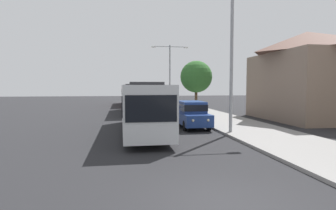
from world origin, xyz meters
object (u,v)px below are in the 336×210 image
white_suv (192,113)px  bus_lead (142,107)px  bus_middle (130,94)px  streetlamp_mid (170,70)px  bus_second_in_line (133,98)px  streetlamp_near (232,46)px  roadside_tree (196,77)px

white_suv → bus_lead: bearing=-155.9°
bus_middle → streetlamp_mid: size_ratio=1.45×
bus_second_in_line → bus_middle: (0.00, 13.21, 0.00)m
bus_middle → streetlamp_near: streetlamp_near is taller
bus_lead → white_suv: bus_lead is taller
bus_second_in_line → white_suv: (3.70, -11.83, -0.66)m
white_suv → streetlamp_mid: bearing=85.0°
bus_middle → streetlamp_mid: bearing=-46.8°
bus_lead → white_suv: bearing=24.1°
bus_second_in_line → streetlamp_near: size_ratio=1.22×
bus_lead → streetlamp_near: 6.74m
bus_lead → bus_second_in_line: bearing=90.0°
bus_lead → white_suv: size_ratio=2.50×
white_suv → bus_second_in_line: bearing=107.4°
bus_lead → streetlamp_near: (5.40, -1.45, 3.77)m
bus_second_in_line → bus_middle: same height
white_suv → roadside_tree: size_ratio=0.79×
bus_second_in_line → white_suv: bus_second_in_line is taller
bus_lead → roadside_tree: bearing=62.1°
streetlamp_mid → roadside_tree: size_ratio=1.48×
bus_second_in_line → white_suv: size_ratio=2.34×
bus_middle → streetlamp_mid: 8.67m
bus_middle → bus_lead: bearing=-90.0°
white_suv → roadside_tree: 12.91m
streetlamp_near → bus_second_in_line: bearing=109.9°
bus_second_in_line → roadside_tree: size_ratio=1.86×
bus_second_in_line → streetlamp_mid: size_ratio=1.26×
white_suv → streetlamp_mid: size_ratio=0.54×
white_suv → bus_middle: bearing=98.4°
bus_middle → streetlamp_mid: (5.40, -5.76, 3.59)m
roadside_tree → bus_lead: bearing=-117.9°
bus_lead → streetlamp_near: streetlamp_near is taller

